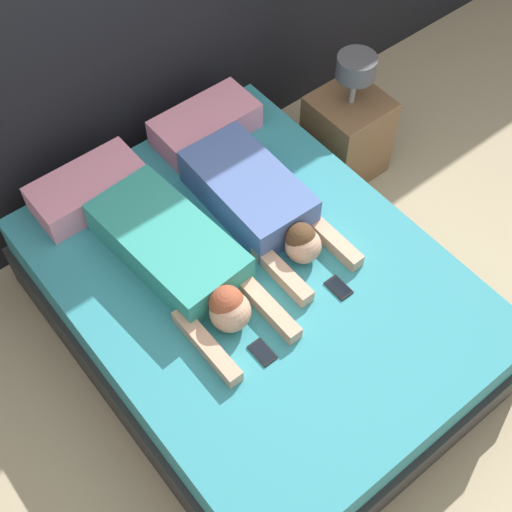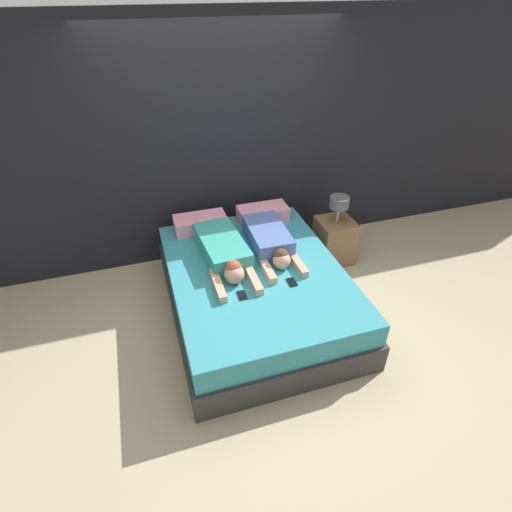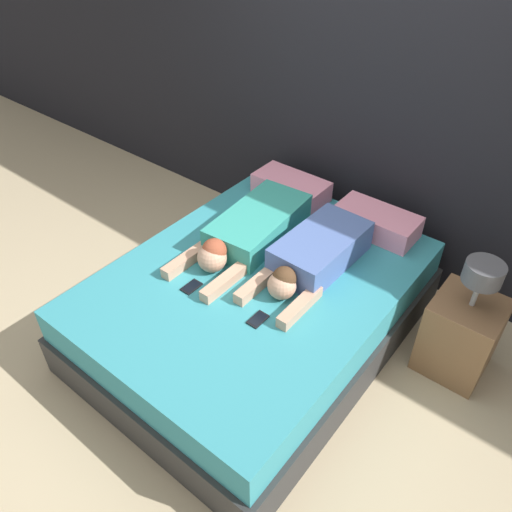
# 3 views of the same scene
# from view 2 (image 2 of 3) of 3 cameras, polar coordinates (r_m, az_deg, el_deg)

# --- Properties ---
(ground_plane) EXTENTS (12.00, 12.00, 0.00)m
(ground_plane) POSITION_cam_2_polar(r_m,az_deg,el_deg) (4.12, 0.00, -7.70)
(ground_plane) COLOR tan
(wall_back) EXTENTS (12.00, 0.06, 2.60)m
(wall_back) POSITION_cam_2_polar(r_m,az_deg,el_deg) (4.46, -4.92, 15.36)
(wall_back) COLOR black
(wall_back) RESTS_ON ground_plane
(bed) EXTENTS (1.65, 2.14, 0.53)m
(bed) POSITION_cam_2_polar(r_m,az_deg,el_deg) (3.95, 0.00, -4.95)
(bed) COLOR #2D2D2D
(bed) RESTS_ON ground_plane
(pillow_head_left) EXTENTS (0.56, 0.28, 0.16)m
(pillow_head_left) POSITION_cam_2_polar(r_m,az_deg,el_deg) (4.38, -7.94, 4.68)
(pillow_head_left) COLOR pink
(pillow_head_left) RESTS_ON bed
(pillow_head_right) EXTENTS (0.56, 0.28, 0.16)m
(pillow_head_right) POSITION_cam_2_polar(r_m,az_deg,el_deg) (4.52, 0.98, 6.12)
(pillow_head_right) COLOR pink
(pillow_head_right) RESTS_ON bed
(person_left) EXTENTS (0.44, 1.12, 0.21)m
(person_left) POSITION_cam_2_polar(r_m,az_deg,el_deg) (3.87, -4.55, 0.63)
(person_left) COLOR teal
(person_left) RESTS_ON bed
(person_right) EXTENTS (0.38, 0.97, 0.20)m
(person_right) POSITION_cam_2_polar(r_m,az_deg,el_deg) (4.00, 2.02, 2.15)
(person_right) COLOR #4C66A5
(person_right) RESTS_ON bed
(cell_phone_left) EXTENTS (0.07, 0.12, 0.01)m
(cell_phone_left) POSITION_cam_2_polar(r_m,az_deg,el_deg) (3.48, -1.99, -5.63)
(cell_phone_left) COLOR black
(cell_phone_left) RESTS_ON bed
(cell_phone_right) EXTENTS (0.07, 0.12, 0.01)m
(cell_phone_right) POSITION_cam_2_polar(r_m,az_deg,el_deg) (3.63, 5.14, -3.74)
(cell_phone_right) COLOR black
(cell_phone_right) RESTS_ON bed
(nightstand) EXTENTS (0.40, 0.40, 0.83)m
(nightstand) POSITION_cam_2_polar(r_m,az_deg,el_deg) (4.73, 11.14, 2.47)
(nightstand) COLOR brown
(nightstand) RESTS_ON ground_plane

